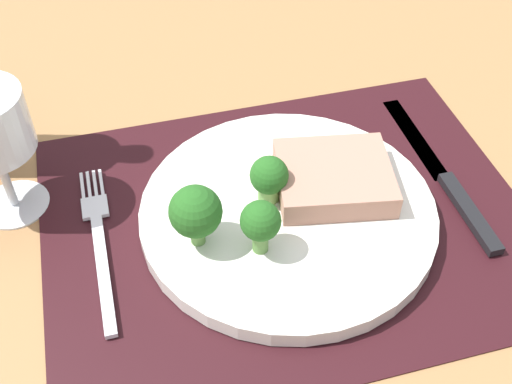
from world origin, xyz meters
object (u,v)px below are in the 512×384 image
steak (334,177)px  plate (288,213)px  knife (447,180)px  fork (99,242)px

steak → plate: bearing=-163.9°
plate → steak: steak is taller
plate → knife: (16.27, 0.53, -0.50)cm
steak → knife: bearing=-4.2°
fork → knife: knife is taller
fork → knife: 33.20cm
plate → fork: bearing=175.2°
fork → plate: bearing=-1.4°
plate → fork: size_ratio=1.40×
steak → knife: (11.51, -0.84, -2.51)cm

